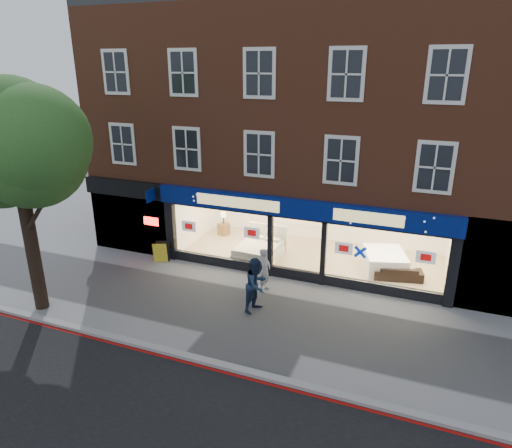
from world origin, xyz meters
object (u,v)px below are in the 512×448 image
Objects in this scene: display_bed at (260,250)px; pedestrian_blue at (256,285)px; sofa at (398,272)px; pedestrian_grey at (265,270)px; a_board at (161,252)px; mattress_stack at (384,261)px.

pedestrian_blue is (1.43, -4.00, 0.51)m from display_bed.
pedestrian_blue is (-4.26, -4.04, 0.58)m from sofa.
pedestrian_grey is at bearing -62.37° from display_bed.
sofa is 9.59m from a_board.
display_bed reaches higher than sofa.
pedestrian_blue reaches higher than a_board.
pedestrian_blue reaches higher than sofa.
sofa is 2.03× the size of a_board.
display_bed reaches higher than mattress_stack.
mattress_stack is 1.20× the size of pedestrian_blue.
mattress_stack is 0.87m from sofa.
pedestrian_grey is 1.44m from pedestrian_blue.
sofa is 5.22m from pedestrian_grey.
sofa is at bearing -45.81° from mattress_stack.
sofa is at bearing -11.55° from a_board.
a_board is 5.64m from pedestrian_blue.
pedestrian_blue reaches higher than mattress_stack.
pedestrian_grey reaches higher than mattress_stack.
sofa is 0.96× the size of pedestrian_blue.
a_board is 0.47× the size of pedestrian_blue.
pedestrian_grey reaches higher than display_bed.
a_board is 5.01m from pedestrian_grey.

